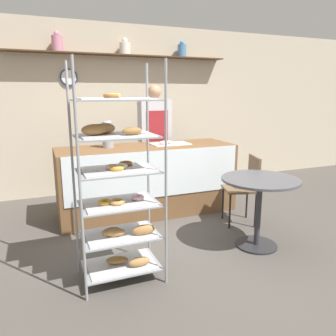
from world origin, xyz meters
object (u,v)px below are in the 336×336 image
object	(u,v)px
pastry_rack	(118,184)
coffee_carafe	(108,134)
person_worker	(155,138)
cafe_table	(259,195)
donut_tray_counter	(169,143)
cafe_chair	(246,183)

from	to	relation	value
pastry_rack	coffee_carafe	xyz separation A→B (m)	(0.25, 1.57, 0.23)
person_worker	coffee_carafe	size ratio (longest dim) A/B	4.94
coffee_carafe	person_worker	bearing A→B (deg)	31.84
cafe_table	donut_tray_counter	size ratio (longest dim) A/B	1.56
pastry_rack	person_worker	bearing A→B (deg)	62.62
pastry_rack	person_worker	world-z (taller)	pastry_rack
person_worker	cafe_table	world-z (taller)	person_worker
person_worker	coffee_carafe	xyz separation A→B (m)	(-0.83, -0.52, 0.15)
pastry_rack	cafe_table	xyz separation A→B (m)	(1.52, 0.07, -0.30)
cafe_table	donut_tray_counter	bearing A→B (deg)	106.68
cafe_chair	donut_tray_counter	world-z (taller)	donut_tray_counter
pastry_rack	cafe_chair	xyz separation A→B (m)	(1.79, 0.67, -0.35)
person_worker	cafe_table	bearing A→B (deg)	-77.77
pastry_rack	cafe_chair	world-z (taller)	pastry_rack
donut_tray_counter	person_worker	bearing A→B (deg)	90.00
pastry_rack	donut_tray_counter	bearing A→B (deg)	54.74
cafe_chair	coffee_carafe	xyz separation A→B (m)	(-1.53, 0.90, 0.57)
person_worker	donut_tray_counter	size ratio (longest dim) A/B	3.36
cafe_table	coffee_carafe	bearing A→B (deg)	130.10
cafe_table	coffee_carafe	xyz separation A→B (m)	(-1.27, 1.51, 0.53)
pastry_rack	cafe_table	bearing A→B (deg)	2.55
person_worker	coffee_carafe	world-z (taller)	person_worker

